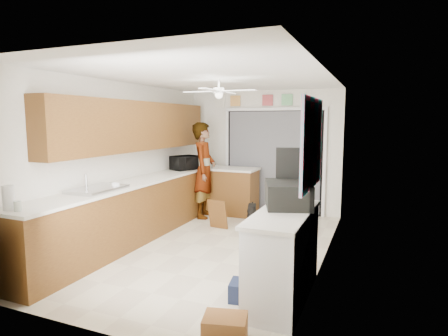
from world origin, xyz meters
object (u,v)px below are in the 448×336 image
(cup, at_px, (116,186))
(navy_crate, at_px, (246,291))
(cardboard_box, at_px, (225,329))
(dog, at_px, (252,213))
(microwave, at_px, (185,163))
(paper_towel_roll, at_px, (8,198))
(suitcase, at_px, (288,194))
(man, at_px, (204,170))

(cup, distance_m, navy_crate, 2.41)
(cardboard_box, bearing_deg, cup, 147.75)
(cardboard_box, height_order, dog, dog)
(microwave, distance_m, cup, 2.17)
(microwave, bearing_deg, dog, -61.92)
(paper_towel_roll, distance_m, suitcase, 3.00)
(suitcase, relative_size, cardboard_box, 1.71)
(navy_crate, bearing_deg, paper_towel_roll, -160.77)
(dog, bearing_deg, suitcase, -79.13)
(cardboard_box, bearing_deg, microwave, 122.92)
(paper_towel_roll, xyz_separation_m, suitcase, (2.70, 1.31, 0.00))
(paper_towel_roll, relative_size, suitcase, 0.42)
(microwave, distance_m, navy_crate, 3.71)
(cardboard_box, height_order, navy_crate, cardboard_box)
(microwave, bearing_deg, man, -37.93)
(cardboard_box, bearing_deg, paper_towel_roll, -178.84)
(cup, height_order, paper_towel_roll, paper_towel_roll)
(paper_towel_roll, xyz_separation_m, cardboard_box, (2.47, 0.05, -0.96))
(cup, bearing_deg, man, 83.77)
(paper_towel_roll, bearing_deg, suitcase, 25.95)
(navy_crate, bearing_deg, dog, 107.00)
(paper_towel_roll, distance_m, cardboard_box, 2.65)
(suitcase, relative_size, dog, 1.30)
(navy_crate, bearing_deg, microwave, 128.58)
(cup, distance_m, man, 2.35)
(paper_towel_roll, bearing_deg, dog, 68.02)
(paper_towel_roll, height_order, navy_crate, paper_towel_roll)
(suitcase, distance_m, navy_crate, 1.14)
(suitcase, relative_size, navy_crate, 1.95)
(suitcase, bearing_deg, dog, 97.50)
(cup, xyz_separation_m, man, (0.26, 2.34, -0.05))
(navy_crate, bearing_deg, cup, 163.63)
(microwave, bearing_deg, paper_towel_roll, -158.12)
(suitcase, bearing_deg, microwave, 118.72)
(microwave, height_order, suitcase, microwave)
(microwave, xyz_separation_m, cardboard_box, (2.32, -3.58, -0.96))
(cup, relative_size, man, 0.06)
(navy_crate, xyz_separation_m, man, (-1.90, 2.97, 0.83))
(cup, bearing_deg, navy_crate, -16.37)
(cardboard_box, relative_size, navy_crate, 1.14)
(paper_towel_roll, distance_m, dog, 4.10)
(microwave, distance_m, man, 0.40)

